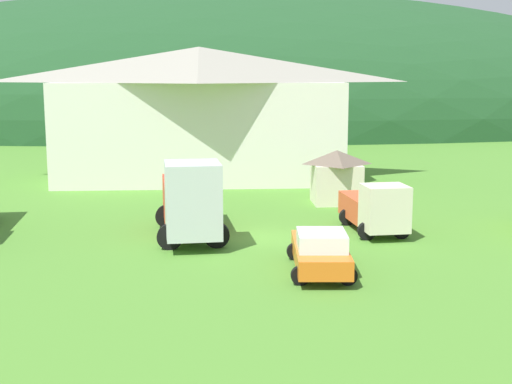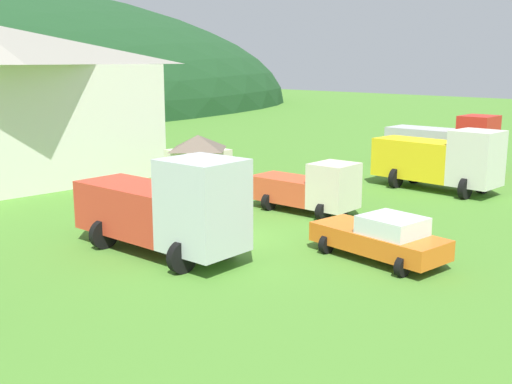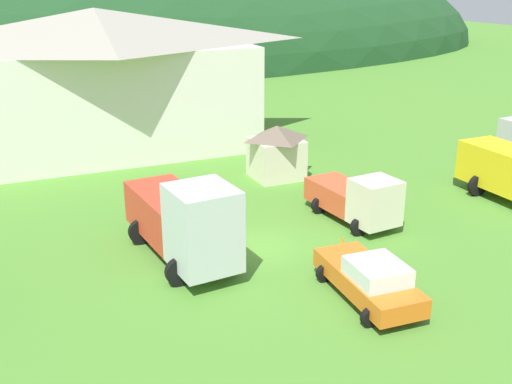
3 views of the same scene
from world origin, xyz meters
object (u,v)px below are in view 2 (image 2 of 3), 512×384
tow_truck_silver (168,207)px  flatbed_truck_yellow (442,159)px  light_truck_cream (311,188)px  play_shed_cream (198,162)px  service_pickup_orange (381,237)px  traffic_cone_near_pickup (313,227)px  crane_truck_red (446,143)px

tow_truck_silver → flatbed_truck_yellow: 17.34m
tow_truck_silver → light_truck_cream: tow_truck_silver is taller
play_shed_cream → service_pickup_orange: size_ratio=0.61×
traffic_cone_near_pickup → flatbed_truck_yellow: bearing=0.5°
tow_truck_silver → crane_truck_red: tow_truck_silver is taller
light_truck_cream → flatbed_truck_yellow: size_ratio=0.77×
tow_truck_silver → traffic_cone_near_pickup: (6.73, -1.01, -1.80)m
light_truck_cream → traffic_cone_near_pickup: bearing=-52.1°
flatbed_truck_yellow → light_truck_cream: bearing=-101.1°
light_truck_cream → crane_truck_red: bearing=90.9°
play_shed_cream → light_truck_cream: bearing=-86.1°
flatbed_truck_yellow → crane_truck_red: crane_truck_red is taller
service_pickup_orange → light_truck_cream: bearing=154.2°
service_pickup_orange → tow_truck_silver: bearing=-134.9°
play_shed_cream → tow_truck_silver: size_ratio=0.41×
tow_truck_silver → crane_truck_red: bearing=90.3°
flatbed_truck_yellow → crane_truck_red: bearing=116.3°
play_shed_cream → light_truck_cream: size_ratio=0.58×
play_shed_cream → service_pickup_orange: 14.14m
play_shed_cream → flatbed_truck_yellow: size_ratio=0.45×
crane_truck_red → flatbed_truck_yellow: bearing=-67.1°
tow_truck_silver → service_pickup_orange: (4.98, -5.62, -0.97)m
play_shed_cream → service_pickup_orange: play_shed_cream is taller
tow_truck_silver → traffic_cone_near_pickup: tow_truck_silver is taller
tow_truck_silver → service_pickup_orange: bearing=36.3°
service_pickup_orange → play_shed_cream: bearing=171.2°
tow_truck_silver → flatbed_truck_yellow: bearing=81.7°
service_pickup_orange → traffic_cone_near_pickup: service_pickup_orange is taller
crane_truck_red → service_pickup_orange: crane_truck_red is taller
tow_truck_silver → light_truck_cream: bearing=89.1°
play_shed_cream → flatbed_truck_yellow: bearing=-44.3°
traffic_cone_near_pickup → light_truck_cream: bearing=43.2°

